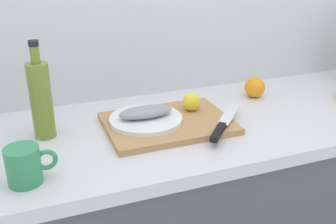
# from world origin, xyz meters

# --- Properties ---
(back_wall) EXTENTS (3.20, 0.05, 2.50)m
(back_wall) POSITION_xyz_m (0.00, 0.33, 1.25)
(back_wall) COLOR silver
(back_wall) RESTS_ON ground_plane
(cutting_board) EXTENTS (0.40, 0.29, 0.02)m
(cutting_board) POSITION_xyz_m (-0.10, -0.00, 0.91)
(cutting_board) COLOR tan
(cutting_board) RESTS_ON kitchen_counter
(white_plate) EXTENTS (0.23, 0.23, 0.01)m
(white_plate) POSITION_xyz_m (-0.16, 0.02, 0.93)
(white_plate) COLOR white
(white_plate) RESTS_ON cutting_board
(fish_fillet) EXTENTS (0.17, 0.07, 0.04)m
(fish_fillet) POSITION_xyz_m (-0.16, 0.02, 0.95)
(fish_fillet) COLOR gray
(fish_fillet) RESTS_ON white_plate
(chef_knife) EXTENTS (0.21, 0.23, 0.02)m
(chef_knife) POSITION_xyz_m (0.04, -0.11, 0.93)
(chef_knife) COLOR silver
(chef_knife) RESTS_ON cutting_board
(lemon_0) EXTENTS (0.06, 0.06, 0.06)m
(lemon_0) POSITION_xyz_m (0.01, 0.05, 0.95)
(lemon_0) COLOR yellow
(lemon_0) RESTS_ON cutting_board
(olive_oil_bottle) EXTENTS (0.06, 0.06, 0.30)m
(olive_oil_bottle) POSITION_xyz_m (-0.47, 0.06, 1.02)
(olive_oil_bottle) COLOR olive
(olive_oil_bottle) RESTS_ON kitchen_counter
(coffee_mug_0) EXTENTS (0.12, 0.08, 0.10)m
(coffee_mug_0) POSITION_xyz_m (-0.53, -0.18, 0.95)
(coffee_mug_0) COLOR #338C59
(coffee_mug_0) RESTS_ON kitchen_counter
(orange_2) EXTENTS (0.08, 0.08, 0.08)m
(orange_2) POSITION_xyz_m (0.31, 0.13, 0.94)
(orange_2) COLOR orange
(orange_2) RESTS_ON kitchen_counter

